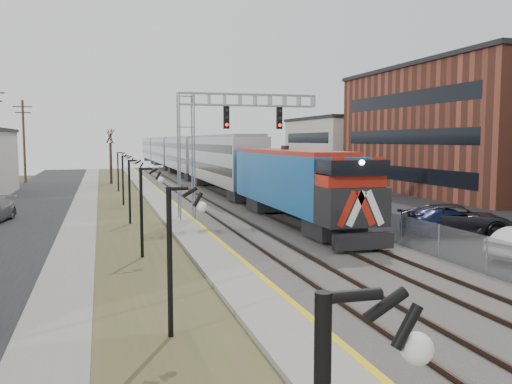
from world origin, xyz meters
name	(u,v)px	position (x,y,z in m)	size (l,w,h in m)	color
street_west	(15,214)	(-11.50, 35.00, 0.02)	(7.00, 120.00, 0.04)	black
sidewalk	(83,211)	(-7.00, 35.00, 0.04)	(2.00, 120.00, 0.08)	gray
grass_median	(125,210)	(-4.00, 35.00, 0.03)	(4.00, 120.00, 0.06)	#434726
platform	(166,208)	(-1.00, 35.00, 0.12)	(2.00, 120.00, 0.24)	gray
ballast_bed	(230,206)	(4.00, 35.00, 0.10)	(8.00, 120.00, 0.20)	#595651
parking_lot	(369,202)	(16.00, 35.00, 0.02)	(16.00, 120.00, 0.04)	black
platform_edge	(178,206)	(-0.12, 35.00, 0.24)	(0.24, 120.00, 0.01)	gold
track_near	(205,204)	(2.00, 35.00, 0.28)	(1.58, 120.00, 0.15)	#2D2119
track_far	(249,203)	(5.50, 35.00, 0.28)	(1.58, 120.00, 0.15)	#2D2119
train	(182,156)	(5.50, 71.58, 2.94)	(3.00, 108.65, 5.33)	#125498
signal_gantry	(213,134)	(1.22, 27.99, 5.59)	(9.00, 1.07, 8.15)	gray
lampposts	(141,213)	(-4.00, 18.29, 2.00)	(0.14, 62.14, 4.00)	black
fence	(281,195)	(8.20, 35.00, 0.80)	(0.04, 120.00, 1.60)	gray
bare_trees	(5,173)	(-12.66, 38.91, 2.70)	(12.30, 42.30, 5.95)	#382D23
car_lot_c	(457,220)	(13.05, 19.31, 0.83)	(2.74, 5.95, 1.65)	black
car_lot_d	(444,221)	(12.44, 19.64, 0.74)	(2.07, 5.09, 1.48)	navy
car_lot_e	(324,197)	(11.00, 33.00, 0.80)	(1.90, 4.72, 1.61)	slate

